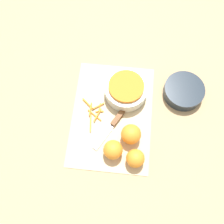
# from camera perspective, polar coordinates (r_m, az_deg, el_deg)

# --- Properties ---
(ground_plane) EXTENTS (4.00, 4.00, 0.00)m
(ground_plane) POSITION_cam_1_polar(r_m,az_deg,el_deg) (1.09, 0.00, -0.69)
(ground_plane) COLOR tan
(cutting_board) EXTENTS (0.47, 0.33, 0.01)m
(cutting_board) POSITION_cam_1_polar(r_m,az_deg,el_deg) (1.09, 0.00, -0.63)
(cutting_board) COLOR #CCB284
(cutting_board) RESTS_ON ground_plane
(bowl_speckled) EXTENTS (0.18, 0.18, 0.07)m
(bowl_speckled) POSITION_cam_1_polar(r_m,az_deg,el_deg) (1.10, 3.05, 4.91)
(bowl_speckled) COLOR silver
(bowl_speckled) RESTS_ON cutting_board
(bowl_dark) EXTENTS (0.17, 0.17, 0.05)m
(bowl_dark) POSITION_cam_1_polar(r_m,az_deg,el_deg) (1.15, 15.31, 4.41)
(bowl_dark) COLOR #1E2833
(bowl_dark) RESTS_ON ground_plane
(knife) EXTENTS (0.21, 0.13, 0.02)m
(knife) POSITION_cam_1_polar(r_m,az_deg,el_deg) (1.07, 1.09, -1.35)
(knife) COLOR brown
(knife) RESTS_ON cutting_board
(orange_left) EXTENTS (0.08, 0.08, 0.08)m
(orange_left) POSITION_cam_1_polar(r_m,az_deg,el_deg) (1.01, 0.22, -8.23)
(orange_left) COLOR orange
(orange_left) RESTS_ON cutting_board
(orange_right) EXTENTS (0.08, 0.08, 0.08)m
(orange_right) POSITION_cam_1_polar(r_m,az_deg,el_deg) (1.02, 4.16, -4.85)
(orange_right) COLOR orange
(orange_right) RESTS_ON cutting_board
(orange_back) EXTENTS (0.07, 0.07, 0.07)m
(orange_back) POSITION_cam_1_polar(r_m,az_deg,el_deg) (1.00, 5.10, -10.01)
(orange_back) COLOR orange
(orange_back) RESTS_ON cutting_board
(peel_pile) EXTENTS (0.14, 0.10, 0.01)m
(peel_pile) POSITION_cam_1_polar(r_m,az_deg,el_deg) (1.09, -3.90, 0.01)
(peel_pile) COLOR orange
(peel_pile) RESTS_ON cutting_board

